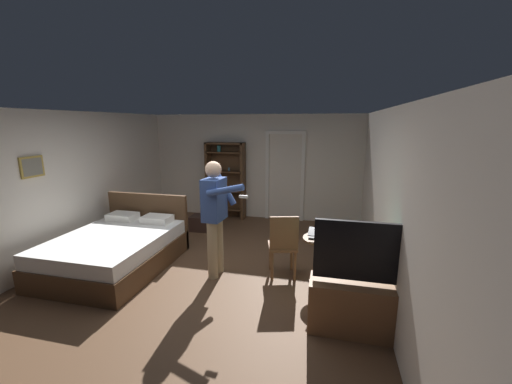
{
  "coord_description": "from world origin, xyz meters",
  "views": [
    {
      "loc": [
        1.8,
        -4.14,
        2.31
      ],
      "look_at": [
        0.73,
        0.34,
        1.29
      ],
      "focal_mm": 22.03,
      "sensor_mm": 36.0,
      "label": 1
    }
  ],
  "objects_px": {
    "bed": "(118,249)",
    "tv_flatscreen": "(364,301)",
    "bookshelf": "(226,177)",
    "person_blue_shirt": "(215,211)",
    "laptop": "(320,235)",
    "suitcase_dark": "(201,223)",
    "side_table": "(322,253)",
    "bottle_on_table": "(333,233)",
    "wooden_chair": "(283,243)"
  },
  "relations": [
    {
      "from": "bed",
      "to": "tv_flatscreen",
      "type": "bearing_deg",
      "value": -12.29
    },
    {
      "from": "bookshelf",
      "to": "tv_flatscreen",
      "type": "distance_m",
      "value": 4.88
    },
    {
      "from": "person_blue_shirt",
      "to": "tv_flatscreen",
      "type": "bearing_deg",
      "value": -23.88
    },
    {
      "from": "laptop",
      "to": "suitcase_dark",
      "type": "xyz_separation_m",
      "value": [
        -2.61,
        1.81,
        -0.59
      ]
    },
    {
      "from": "side_table",
      "to": "suitcase_dark",
      "type": "distance_m",
      "value": 3.19
    },
    {
      "from": "person_blue_shirt",
      "to": "bottle_on_table",
      "type": "bearing_deg",
      "value": 0.87
    },
    {
      "from": "tv_flatscreen",
      "to": "laptop",
      "type": "height_order",
      "value": "tv_flatscreen"
    },
    {
      "from": "laptop",
      "to": "suitcase_dark",
      "type": "bearing_deg",
      "value": 145.27
    },
    {
      "from": "wooden_chair",
      "to": "tv_flatscreen",
      "type": "bearing_deg",
      "value": -45.06
    },
    {
      "from": "suitcase_dark",
      "to": "tv_flatscreen",
      "type": "bearing_deg",
      "value": -44.31
    },
    {
      "from": "bookshelf",
      "to": "side_table",
      "type": "bearing_deg",
      "value": -49.59
    },
    {
      "from": "bottle_on_table",
      "to": "laptop",
      "type": "bearing_deg",
      "value": 167.92
    },
    {
      "from": "bed",
      "to": "suitcase_dark",
      "type": "distance_m",
      "value": 2.07
    },
    {
      "from": "bottle_on_table",
      "to": "suitcase_dark",
      "type": "distance_m",
      "value": 3.4
    },
    {
      "from": "tv_flatscreen",
      "to": "laptop",
      "type": "distance_m",
      "value": 1.17
    },
    {
      "from": "tv_flatscreen",
      "to": "bookshelf",
      "type": "bearing_deg",
      "value": 127.02
    },
    {
      "from": "bottle_on_table",
      "to": "wooden_chair",
      "type": "bearing_deg",
      "value": 169.8
    },
    {
      "from": "bottle_on_table",
      "to": "suitcase_dark",
      "type": "xyz_separation_m",
      "value": [
        -2.78,
        1.84,
        -0.65
      ]
    },
    {
      "from": "bed",
      "to": "suitcase_dark",
      "type": "xyz_separation_m",
      "value": [
        0.61,
        1.97,
        -0.14
      ]
    },
    {
      "from": "laptop",
      "to": "person_blue_shirt",
      "type": "relative_size",
      "value": 0.19
    },
    {
      "from": "tv_flatscreen",
      "to": "laptop",
      "type": "bearing_deg",
      "value": 118.33
    },
    {
      "from": "tv_flatscreen",
      "to": "laptop",
      "type": "xyz_separation_m",
      "value": [
        -0.53,
        0.98,
        0.37
      ]
    },
    {
      "from": "side_table",
      "to": "bottle_on_table",
      "type": "xyz_separation_m",
      "value": [
        0.14,
        -0.08,
        0.35
      ]
    },
    {
      "from": "bottle_on_table",
      "to": "bed",
      "type": "bearing_deg",
      "value": -177.83
    },
    {
      "from": "side_table",
      "to": "suitcase_dark",
      "type": "xyz_separation_m",
      "value": [
        -2.64,
        1.76,
        -0.3
      ]
    },
    {
      "from": "laptop",
      "to": "bottle_on_table",
      "type": "relative_size",
      "value": 1.28
    },
    {
      "from": "tv_flatscreen",
      "to": "bottle_on_table",
      "type": "bearing_deg",
      "value": 110.69
    },
    {
      "from": "bookshelf",
      "to": "side_table",
      "type": "distance_m",
      "value": 3.77
    },
    {
      "from": "tv_flatscreen",
      "to": "side_table",
      "type": "xyz_separation_m",
      "value": [
        -0.5,
        1.02,
        0.08
      ]
    },
    {
      "from": "bottle_on_table",
      "to": "person_blue_shirt",
      "type": "relative_size",
      "value": 0.15
    },
    {
      "from": "side_table",
      "to": "wooden_chair",
      "type": "relative_size",
      "value": 0.71
    },
    {
      "from": "side_table",
      "to": "bottle_on_table",
      "type": "bearing_deg",
      "value": -29.74
    },
    {
      "from": "bed",
      "to": "bookshelf",
      "type": "xyz_separation_m",
      "value": [
        0.83,
        3.05,
        0.7
      ]
    },
    {
      "from": "bookshelf",
      "to": "side_table",
      "type": "height_order",
      "value": "bookshelf"
    },
    {
      "from": "bed",
      "to": "side_table",
      "type": "relative_size",
      "value": 2.96
    },
    {
      "from": "side_table",
      "to": "laptop",
      "type": "bearing_deg",
      "value": -126.94
    },
    {
      "from": "bed",
      "to": "suitcase_dark",
      "type": "height_order",
      "value": "bed"
    },
    {
      "from": "bed",
      "to": "tv_flatscreen",
      "type": "distance_m",
      "value": 3.83
    },
    {
      "from": "bottle_on_table",
      "to": "wooden_chair",
      "type": "height_order",
      "value": "wooden_chair"
    },
    {
      "from": "suitcase_dark",
      "to": "bed",
      "type": "bearing_deg",
      "value": -109.91
    },
    {
      "from": "side_table",
      "to": "wooden_chair",
      "type": "distance_m",
      "value": 0.58
    },
    {
      "from": "wooden_chair",
      "to": "person_blue_shirt",
      "type": "relative_size",
      "value": 0.56
    },
    {
      "from": "bed",
      "to": "side_table",
      "type": "xyz_separation_m",
      "value": [
        3.25,
        0.21,
        0.16
      ]
    },
    {
      "from": "suitcase_dark",
      "to": "wooden_chair",
      "type": "bearing_deg",
      "value": -42.38
    },
    {
      "from": "bed",
      "to": "person_blue_shirt",
      "type": "distance_m",
      "value": 1.82
    },
    {
      "from": "person_blue_shirt",
      "to": "suitcase_dark",
      "type": "distance_m",
      "value": 2.31
    },
    {
      "from": "tv_flatscreen",
      "to": "laptop",
      "type": "relative_size",
      "value": 3.78
    },
    {
      "from": "bookshelf",
      "to": "laptop",
      "type": "distance_m",
      "value": 3.75
    },
    {
      "from": "bed",
      "to": "wooden_chair",
      "type": "relative_size",
      "value": 2.09
    },
    {
      "from": "bookshelf",
      "to": "suitcase_dark",
      "type": "xyz_separation_m",
      "value": [
        -0.22,
        -1.07,
        -0.84
      ]
    }
  ]
}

